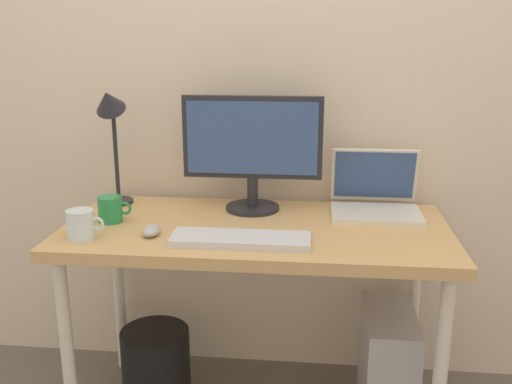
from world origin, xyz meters
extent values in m
cube|color=beige|center=(0.00, 0.37, 1.30)|extent=(4.40, 0.04, 2.60)
cube|color=tan|center=(0.00, 0.00, 0.72)|extent=(1.32, 0.63, 0.04)
cylinder|color=silver|center=(-0.60, -0.25, 0.35)|extent=(0.04, 0.04, 0.70)
cylinder|color=silver|center=(0.60, -0.25, 0.35)|extent=(0.04, 0.04, 0.70)
cylinder|color=silver|center=(-0.60, 0.25, 0.35)|extent=(0.04, 0.04, 0.70)
cylinder|color=silver|center=(0.60, 0.25, 0.35)|extent=(0.04, 0.04, 0.70)
cylinder|color=#232328|center=(-0.03, 0.18, 0.75)|extent=(0.20, 0.20, 0.01)
cylinder|color=#232328|center=(-0.03, 0.18, 0.81)|extent=(0.04, 0.04, 0.11)
cube|color=#232328|center=(-0.03, 0.18, 1.02)|extent=(0.51, 0.03, 0.30)
cube|color=#334C7F|center=(-0.03, 0.17, 1.02)|extent=(0.48, 0.01, 0.27)
cube|color=silver|center=(0.42, 0.14, 0.75)|extent=(0.32, 0.22, 0.02)
cube|color=silver|center=(0.42, 0.28, 0.87)|extent=(0.32, 0.06, 0.21)
cube|color=#334C7F|center=(0.42, 0.27, 0.87)|extent=(0.30, 0.04, 0.18)
cylinder|color=#232328|center=(-0.56, 0.21, 0.75)|extent=(0.11, 0.11, 0.01)
cylinder|color=#232328|center=(-0.56, 0.21, 0.94)|extent=(0.02, 0.02, 0.36)
cone|color=#232328|center=(-0.56, 0.17, 1.15)|extent=(0.11, 0.14, 0.13)
cube|color=silver|center=(-0.03, -0.17, 0.76)|extent=(0.44, 0.14, 0.02)
ellipsoid|color=#B2B2B7|center=(-0.33, -0.14, 0.76)|extent=(0.06, 0.09, 0.03)
cylinder|color=#268C4C|center=(-0.51, -0.01, 0.79)|extent=(0.08, 0.08, 0.09)
torus|color=#268C4C|center=(-0.46, -0.01, 0.80)|extent=(0.05, 0.01, 0.05)
cylinder|color=silver|center=(-0.55, -0.19, 0.79)|extent=(0.09, 0.09, 0.09)
torus|color=silver|center=(-0.49, -0.19, 0.80)|extent=(0.05, 0.01, 0.05)
cube|color=#B2B2B7|center=(0.48, 0.02, 0.21)|extent=(0.18, 0.36, 0.42)
cylinder|color=black|center=(-0.39, 0.03, 0.15)|extent=(0.26, 0.26, 0.30)
camera|label=1|loc=(0.20, -1.86, 1.39)|focal=40.27mm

